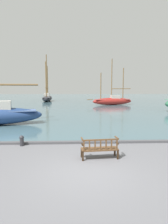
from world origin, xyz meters
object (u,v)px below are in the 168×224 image
object	(u,v)px
sailboat_outer_port	(113,100)
sailboat_mid_port	(47,97)
park_bench	(100,148)
mooring_bollard	(22,140)

from	to	relation	value
sailboat_outer_port	sailboat_mid_port	bearing A→B (deg)	141.12
park_bench	mooring_bollard	xyz separation A→B (m)	(-3.92, 2.09, -0.16)
sailboat_outer_port	sailboat_mid_port	size ratio (longest dim) A/B	0.80
sailboat_outer_port	park_bench	bearing A→B (deg)	-101.72
park_bench	sailboat_mid_port	size ratio (longest dim) A/B	0.16
park_bench	mooring_bollard	distance (m)	4.45
park_bench	sailboat_outer_port	xyz separation A→B (m)	(5.38, 25.95, 0.38)
park_bench	mooring_bollard	size ratio (longest dim) A/B	2.91
sailboat_mid_port	mooring_bollard	distance (m)	34.30
park_bench	sailboat_mid_port	world-z (taller)	sailboat_mid_port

